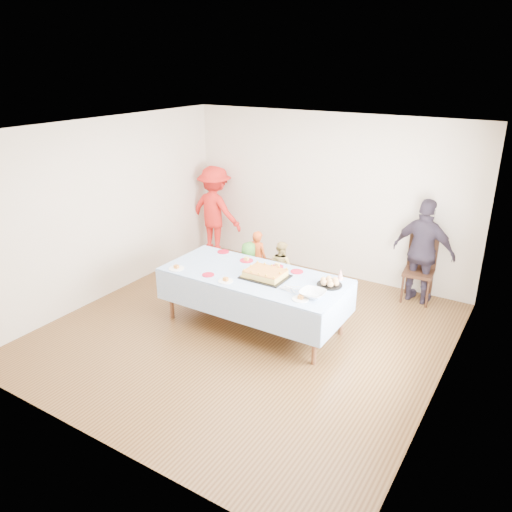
{
  "coord_description": "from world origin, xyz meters",
  "views": [
    {
      "loc": [
        3.24,
        -4.97,
        3.46
      ],
      "look_at": [
        -0.03,
        0.3,
        1.01
      ],
      "focal_mm": 35.0,
      "sensor_mm": 36.0,
      "label": 1
    }
  ],
  "objects": [
    {
      "name": "plate_white_mid",
      "position": [
        -0.19,
        -0.18,
        0.79
      ],
      "size": [
        0.2,
        0.2,
        0.01
      ],
      "primitive_type": "cylinder",
      "color": "white",
      "rests_on": "party_table"
    },
    {
      "name": "party_table",
      "position": [
        -0.01,
        0.21,
        0.72
      ],
      "size": [
        2.5,
        1.1,
        0.78
      ],
      "color": "brown",
      "rests_on": "ground"
    },
    {
      "name": "plate_red_far_c",
      "position": [
        0.13,
        0.6,
        0.79
      ],
      "size": [
        0.17,
        0.17,
        0.01
      ],
      "primitive_type": "cylinder",
      "color": "red",
      "rests_on": "party_table"
    },
    {
      "name": "plate_white_right",
      "position": [
        0.87,
        -0.13,
        0.79
      ],
      "size": [
        0.2,
        0.2,
        0.01
      ],
      "primitive_type": "cylinder",
      "color": "white",
      "rests_on": "party_table"
    },
    {
      "name": "plate_red_far_a",
      "position": [
        -0.83,
        0.67,
        0.79
      ],
      "size": [
        0.18,
        0.18,
        0.01
      ],
      "primitive_type": "cylinder",
      "color": "red",
      "rests_on": "party_table"
    },
    {
      "name": "adult_left",
      "position": [
        -2.1,
        2.2,
        0.84
      ],
      "size": [
        1.11,
        0.67,
        1.67
      ],
      "primitive_type": "imported",
      "rotation": [
        0.0,
        0.0,
        3.1
      ],
      "color": "red",
      "rests_on": "ground"
    },
    {
      "name": "rolls_tray",
      "position": [
        1.0,
        0.42,
        0.82
      ],
      "size": [
        0.33,
        0.33,
        0.1
      ],
      "color": "black",
      "rests_on": "party_table"
    },
    {
      "name": "punch_bowl",
      "position": [
        0.96,
        0.01,
        0.82
      ],
      "size": [
        0.31,
        0.31,
        0.08
      ],
      "primitive_type": "imported",
      "color": "silver",
      "rests_on": "party_table"
    },
    {
      "name": "plate_red_far_d",
      "position": [
        0.45,
        0.59,
        0.79
      ],
      "size": [
        0.17,
        0.17,
        0.01
      ],
      "primitive_type": "cylinder",
      "color": "red",
      "rests_on": "party_table"
    },
    {
      "name": "plate_red_near",
      "position": [
        -0.51,
        -0.13,
        0.79
      ],
      "size": [
        0.16,
        0.16,
        0.01
      ],
      "primitive_type": "cylinder",
      "color": "red",
      "rests_on": "party_table"
    },
    {
      "name": "toddler_left",
      "position": [
        -0.69,
        1.42,
        0.46
      ],
      "size": [
        0.36,
        0.25,
        0.92
      ],
      "primitive_type": "imported",
      "rotation": [
        0.0,
        0.0,
        3.05
      ],
      "color": "#D14D1A",
      "rests_on": "ground"
    },
    {
      "name": "plate_red_far_b",
      "position": [
        -0.35,
        0.56,
        0.79
      ],
      "size": [
        0.19,
        0.19,
        0.01
      ],
      "primitive_type": "cylinder",
      "color": "red",
      "rests_on": "party_table"
    },
    {
      "name": "fork_pile",
      "position": [
        0.64,
        0.03,
        0.81
      ],
      "size": [
        0.24,
        0.18,
        0.07
      ],
      "primitive_type": null,
      "color": "white",
      "rests_on": "party_table"
    },
    {
      "name": "birthday_cake",
      "position": [
        0.17,
        0.21,
        0.83
      ],
      "size": [
        0.58,
        0.45,
        0.1
      ],
      "color": "black",
      "rests_on": "party_table"
    },
    {
      "name": "dining_chair",
      "position": [
        1.68,
        2.28,
        0.55
      ],
      "size": [
        0.47,
        0.47,
        0.99
      ],
      "rotation": [
        0.0,
        0.0,
        0.1
      ],
      "color": "black",
      "rests_on": "ground"
    },
    {
      "name": "ground",
      "position": [
        0.0,
        0.0,
        0.0
      ],
      "size": [
        5.0,
        5.0,
        0.0
      ],
      "primitive_type": "plane",
      "color": "#4A2D15",
      "rests_on": "ground"
    },
    {
      "name": "toddler_right",
      "position": [
        -0.25,
        1.41,
        0.42
      ],
      "size": [
        0.48,
        0.42,
        0.83
      ],
      "primitive_type": "imported",
      "rotation": [
        0.0,
        0.0,
        2.83
      ],
      "color": "tan",
      "rests_on": "ground"
    },
    {
      "name": "plate_white_left",
      "position": [
        -1.01,
        -0.19,
        0.79
      ],
      "size": [
        0.21,
        0.21,
        0.01
      ],
      "primitive_type": "cylinder",
      "color": "white",
      "rests_on": "party_table"
    },
    {
      "name": "party_hat",
      "position": [
        1.04,
        0.67,
        0.85
      ],
      "size": [
        0.09,
        0.09,
        0.15
      ],
      "primitive_type": "cone",
      "color": "white",
      "rests_on": "party_table"
    },
    {
      "name": "toddler_mid",
      "position": [
        -0.53,
        0.9,
        0.46
      ],
      "size": [
        0.52,
        0.41,
        0.92
      ],
      "primitive_type": "imported",
      "rotation": [
        0.0,
        0.0,
        3.45
      ],
      "color": "#387828",
      "rests_on": "ground"
    },
    {
      "name": "adult_right",
      "position": [
        1.72,
        2.2,
        0.8
      ],
      "size": [
        0.99,
        0.52,
        1.61
      ],
      "primitive_type": "imported",
      "rotation": [
        0.0,
        0.0,
        3.0
      ],
      "color": "#2E2634",
      "rests_on": "ground"
    },
    {
      "name": "room_walls",
      "position": [
        0.05,
        0.0,
        1.77
      ],
      "size": [
        5.04,
        5.04,
        2.72
      ],
      "color": "beige",
      "rests_on": "ground"
    }
  ]
}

